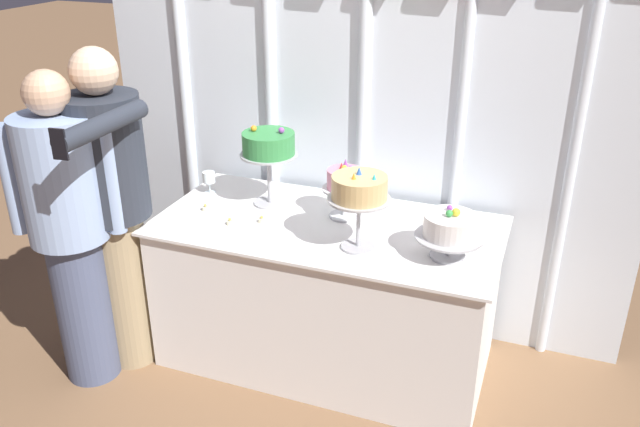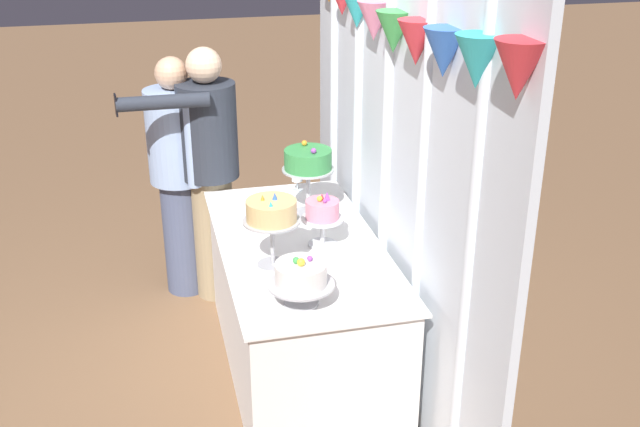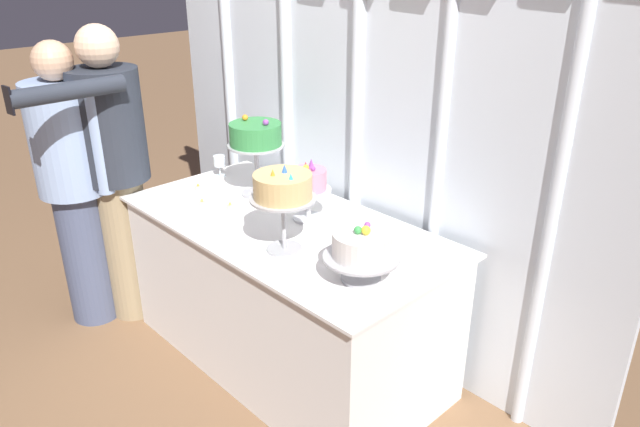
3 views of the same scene
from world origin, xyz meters
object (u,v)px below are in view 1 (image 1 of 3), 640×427
Objects in this scene: cake_display_midleft at (345,183)px; wine_glass at (209,178)px; cake_display_leftmost at (269,147)px; guest_girl_blue_dress at (112,203)px; guest_man_pink_jacket at (69,225)px; tealight_far_left at (206,208)px; cake_table at (327,293)px; cake_display_midright at (359,191)px; tealight_near_left at (230,222)px; cake_display_rightmost at (450,228)px; tealight_near_right at (262,220)px.

cake_display_midleft is 2.45× the size of wine_glass.
guest_girl_blue_dress is (-0.61, -0.51, -0.20)m from cake_display_leftmost.
tealight_far_left is at bearing 48.00° from guest_man_pink_jacket.
guest_man_pink_jacket is (-1.14, -0.67, -0.12)m from cake_display_midleft.
tealight_far_left is (-0.28, -0.19, -0.30)m from cake_display_leftmost.
cake_display_leftmost is at bearing 160.27° from cake_table.
cake_display_leftmost reaches higher than cake_display_midright.
guest_man_pink_jacket reaches higher than tealight_near_left.
cake_display_rightmost is at bearing -11.43° from cake_table.
tealight_near_left is at bearing -177.73° from cake_display_rightmost.
tealight_near_left is at bearing 31.18° from guest_man_pink_jacket.
cake_table is at bearing 168.57° from cake_display_rightmost.
cake_display_rightmost is at bearing -14.62° from cake_display_leftmost.
wine_glass is at bearing 63.24° from guest_man_pink_jacket.
guest_man_pink_jacket reaches higher than cake_display_midleft.
cake_display_rightmost is 7.47× the size of tealight_far_left.
wine_glass is 0.43m from tealight_near_left.
cake_display_rightmost is at bearing -11.29° from wine_glass.
cake_display_rightmost is 1.77m from guest_man_pink_jacket.
cake_display_midright is 0.92m from tealight_far_left.
cake_table is 0.74m from cake_display_midright.
tealight_far_left is at bearing -174.58° from cake_table.
cake_display_leftmost is 10.29× the size of tealight_far_left.
tealight_near_right is at bearing -4.77° from tealight_far_left.
cake_display_leftmost reaches higher than cake_table.
guest_girl_blue_dress is at bearing -171.05° from cake_display_midright.
tealight_far_left is at bearing -145.26° from cake_display_leftmost.
wine_glass is 0.49m from tealight_near_right.
tealight_near_right is at bearing 170.02° from cake_display_midright.
cake_display_leftmost is at bearing 165.38° from cake_display_rightmost.
cake_display_midright is at bearing 15.89° from guest_man_pink_jacket.
tealight_far_left reaches higher than cake_table.
cake_display_midright is at bearing -19.00° from wine_glass.
guest_girl_blue_dress reaches higher than cake_table.
cake_display_leftmost is 1.38× the size of cake_display_rightmost.
tealight_far_left is at bearing 172.02° from cake_display_midright.
guest_man_pink_jacket is at bearing -165.87° from cake_display_rightmost.
cake_table is 41.48× the size of tealight_far_left.
cake_display_midleft is (0.05, 0.11, 0.58)m from cake_table.
cake_display_rightmost is 8.21× the size of tealight_near_left.
cake_table is 0.63m from tealight_near_left.
guest_man_pink_jacket is at bearing -116.76° from wine_glass.
guest_man_pink_jacket is at bearing -136.48° from cake_display_leftmost.
tealight_near_left is (-0.50, -0.28, -0.17)m from cake_display_midleft.
cake_table is 0.81m from cake_display_leftmost.
cake_table is at bearing 26.91° from guest_man_pink_jacket.
tealight_near_right is at bearing -164.15° from cake_table.
cake_table is 4.03× the size of cake_display_leftmost.
cake_display_midleft is 8.07× the size of tealight_near_left.
guest_man_pink_jacket is at bearing -149.12° from tealight_near_right.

